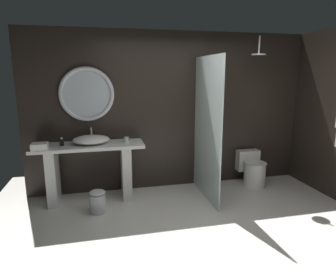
# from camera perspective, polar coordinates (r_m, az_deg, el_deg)

# --- Properties ---
(ground_plane) EXTENTS (5.76, 5.76, 0.00)m
(ground_plane) POSITION_cam_1_polar(r_m,az_deg,el_deg) (3.60, 8.66, -20.59)
(ground_plane) COLOR silver
(back_wall_panel) EXTENTS (4.80, 0.10, 2.60)m
(back_wall_panel) POSITION_cam_1_polar(r_m,az_deg,el_deg) (4.89, 1.00, 4.61)
(back_wall_panel) COLOR black
(back_wall_panel) RESTS_ON ground_plane
(vanity_counter) EXTENTS (1.63, 0.53, 0.88)m
(vanity_counter) POSITION_cam_1_polar(r_m,az_deg,el_deg) (4.59, -15.15, -5.99)
(vanity_counter) COLOR silver
(vanity_counter) RESTS_ON ground_plane
(vessel_sink) EXTENTS (0.55, 0.45, 0.23)m
(vessel_sink) POSITION_cam_1_polar(r_m,az_deg,el_deg) (4.51, -14.93, -0.97)
(vessel_sink) COLOR white
(vessel_sink) RESTS_ON vanity_counter
(tumbler_cup) EXTENTS (0.08, 0.08, 0.08)m
(tumbler_cup) POSITION_cam_1_polar(r_m,az_deg,el_deg) (4.51, -8.20, -0.99)
(tumbler_cup) COLOR silver
(tumbler_cup) RESTS_ON vanity_counter
(soap_dispenser) EXTENTS (0.06, 0.06, 0.13)m
(soap_dispenser) POSITION_cam_1_polar(r_m,az_deg,el_deg) (4.51, -20.24, -1.43)
(soap_dispenser) COLOR black
(soap_dispenser) RESTS_ON vanity_counter
(round_wall_mirror) EXTENTS (0.84, 0.07, 0.84)m
(round_wall_mirror) POSITION_cam_1_polar(r_m,az_deg,el_deg) (4.63, -15.77, 7.69)
(round_wall_mirror) COLOR silver
(shower_glass_panel) EXTENTS (0.02, 1.14, 2.18)m
(shower_glass_panel) POSITION_cam_1_polar(r_m,az_deg,el_deg) (4.45, 7.71, 1.05)
(shower_glass_panel) COLOR silver
(shower_glass_panel) RESTS_ON ground_plane
(rain_shower_head) EXTENTS (0.22, 0.22, 0.29)m
(rain_shower_head) POSITION_cam_1_polar(r_m,az_deg,el_deg) (4.91, 17.51, 15.09)
(rain_shower_head) COLOR silver
(toilet) EXTENTS (0.40, 0.56, 0.58)m
(toilet) POSITION_cam_1_polar(r_m,az_deg,el_deg) (5.30, 16.35, -6.71)
(toilet) COLOR white
(toilet) RESTS_ON ground_plane
(waste_bin) EXTENTS (0.22, 0.22, 0.33)m
(waste_bin) POSITION_cam_1_polar(r_m,az_deg,el_deg) (4.28, -13.74, -12.68)
(waste_bin) COLOR silver
(waste_bin) RESTS_ON ground_plane
(folded_hand_towel) EXTENTS (0.22, 0.19, 0.09)m
(folded_hand_towel) POSITION_cam_1_polar(r_m,az_deg,el_deg) (4.41, -24.05, -2.16)
(folded_hand_towel) COLOR silver
(folded_hand_towel) RESTS_ON vanity_counter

